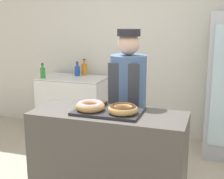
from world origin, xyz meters
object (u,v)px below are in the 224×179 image
object	(u,v)px
baker_person	(128,107)
chest_freezer	(73,106)
bottle_green	(43,72)
bottle_orange	(84,69)
brownie_back_right	(125,105)
serving_tray	(108,111)
brownie_back_left	(102,103)
donut_light_glaze	(90,106)
bottle_blue	(77,70)
donut_chocolate_glaze	(123,109)

from	to	relation	value
baker_person	chest_freezer	distance (m)	1.75
bottle_green	bottle_orange	size ratio (longest dim) A/B	0.87
brownie_back_right	bottle_green	bearing A→B (deg)	139.68
serving_tray	brownie_back_left	size ratio (longest dim) A/B	7.38
donut_light_glaze	bottle_blue	bearing A→B (deg)	117.70
donut_light_glaze	brownie_back_right	xyz separation A→B (m)	(0.25, 0.18, -0.02)
donut_light_glaze	donut_chocolate_glaze	world-z (taller)	same
brownie_back_left	bottle_green	size ratio (longest dim) A/B	0.36
brownie_back_left	chest_freezer	xyz separation A→B (m)	(-1.06, 1.60, -0.54)
brownie_back_left	bottle_orange	world-z (taller)	bottle_orange
chest_freezer	bottle_orange	xyz separation A→B (m)	(0.09, 0.22, 0.53)
brownie_back_left	brownie_back_right	size ratio (longest dim) A/B	1.00
baker_person	serving_tray	bearing A→B (deg)	-92.88
brownie_back_right	chest_freezer	xyz separation A→B (m)	(-1.27, 1.60, -0.54)
brownie_back_left	bottle_green	bearing A→B (deg)	135.80
brownie_back_right	bottle_green	xyz separation A→B (m)	(-1.66, 1.40, -0.02)
baker_person	bottle_green	world-z (taller)	baker_person
donut_chocolate_glaze	baker_person	size ratio (longest dim) A/B	0.15
bottle_green	bottle_orange	world-z (taller)	bottle_orange
bottle_blue	bottle_green	size ratio (longest dim) A/B	0.99
chest_freezer	donut_chocolate_glaze	bearing A→B (deg)	-53.69
bottle_orange	chest_freezer	bearing A→B (deg)	-112.84
brownie_back_right	chest_freezer	world-z (taller)	brownie_back_right
donut_chocolate_glaze	bottle_blue	bearing A→B (deg)	124.02
brownie_back_right	bottle_green	distance (m)	2.17
baker_person	brownie_back_left	bearing A→B (deg)	-108.82
brownie_back_left	chest_freezer	bearing A→B (deg)	123.55
donut_light_glaze	baker_person	bearing A→B (deg)	73.37
donut_chocolate_glaze	bottle_orange	world-z (taller)	bottle_orange
brownie_back_left	donut_light_glaze	bearing A→B (deg)	-101.83
donut_chocolate_glaze	bottle_green	world-z (taller)	bottle_green
brownie_back_left	bottle_orange	size ratio (longest dim) A/B	0.31
serving_tray	baker_person	size ratio (longest dim) A/B	0.35
serving_tray	brownie_back_left	xyz separation A→B (m)	(-0.11, 0.13, 0.03)
donut_light_glaze	brownie_back_left	world-z (taller)	donut_light_glaze
baker_person	bottle_blue	xyz separation A→B (m)	(-1.18, 1.35, 0.10)
brownie_back_right	baker_person	size ratio (longest dim) A/B	0.05
bottle_blue	bottle_green	xyz separation A→B (m)	(-0.40, -0.33, 0.00)
brownie_back_left	bottle_green	distance (m)	2.02
donut_light_glaze	brownie_back_left	distance (m)	0.19
chest_freezer	bottle_green	xyz separation A→B (m)	(-0.38, -0.19, 0.52)
donut_chocolate_glaze	brownie_back_right	world-z (taller)	donut_chocolate_glaze
bottle_green	donut_chocolate_glaze	bearing A→B (deg)	-43.15
brownie_back_right	baker_person	bearing A→B (deg)	101.60
brownie_back_left	donut_chocolate_glaze	bearing A→B (deg)	-36.29
bottle_orange	donut_light_glaze	bearing A→B (deg)	-65.13
bottle_green	brownie_back_left	bearing A→B (deg)	-44.20
donut_chocolate_glaze	bottle_green	size ratio (longest dim) A/B	1.14
donut_light_glaze	donut_chocolate_glaze	bearing A→B (deg)	0.00
brownie_back_right	bottle_blue	distance (m)	2.14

